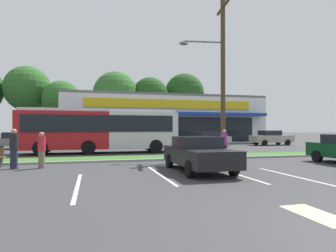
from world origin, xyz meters
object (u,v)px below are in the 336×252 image
object	(u,v)px
car_2	(84,140)
pedestrian_mid	(42,150)
car_1	(207,139)
utility_pole	(221,72)
pedestrian_near_bench	(224,145)
car_3	(271,138)
car_4	(13,140)
city_bus	(101,129)
pedestrian_by_pole	(14,149)
car_0	(198,153)

from	to	relation	value
car_2	pedestrian_mid	world-z (taller)	pedestrian_mid
car_1	pedestrian_mid	size ratio (longest dim) A/B	2.88
utility_pole	pedestrian_near_bench	xyz separation A→B (m)	(-0.69, -1.93, -4.62)
car_1	car_2	world-z (taller)	car_1
utility_pole	car_3	world-z (taller)	utility_pole
utility_pole	car_4	xyz separation A→B (m)	(-14.88, 11.22, -4.74)
utility_pole	city_bus	bearing A→B (deg)	146.53
car_2	car_4	distance (m)	6.09
city_bus	pedestrian_mid	world-z (taller)	city_bus
car_1	pedestrian_near_bench	world-z (taller)	pedestrian_near_bench
city_bus	car_2	size ratio (longest dim) A/B	2.52
car_4	pedestrian_by_pole	bearing A→B (deg)	103.40
city_bus	car_0	xyz separation A→B (m)	(3.76, -10.67, -1.00)
car_2	pedestrian_by_pole	bearing A→B (deg)	-100.98
car_3	car_4	world-z (taller)	car_3
car_0	car_4	distance (m)	20.28
car_0	pedestrian_near_bench	bearing A→B (deg)	141.39
car_4	car_0	bearing A→B (deg)	123.37
car_2	car_1	bearing A→B (deg)	0.15
car_4	pedestrian_by_pole	size ratio (longest dim) A/B	2.29
car_4	car_2	bearing A→B (deg)	177.81
utility_pole	car_0	distance (m)	8.32
pedestrian_by_pole	car_2	bearing A→B (deg)	172.58
car_1	pedestrian_by_pole	xyz separation A→B (m)	(-15.06, -14.00, 0.13)
car_0	pedestrian_mid	bearing A→B (deg)	-112.03
city_bus	car_2	xyz separation A→B (m)	(-1.31, 6.04, -1.02)
city_bus	pedestrian_mid	distance (m)	8.54
pedestrian_mid	pedestrian_near_bench	bearing A→B (deg)	-73.23
city_bus	pedestrian_by_pole	distance (m)	8.93
car_2	pedestrian_near_bench	xyz separation A→B (m)	(8.10, -12.91, 0.14)
city_bus	car_1	world-z (taller)	city_bus
car_1	car_4	world-z (taller)	car_1
pedestrian_near_bench	car_2	bearing A→B (deg)	39.39
city_bus	car_0	size ratio (longest dim) A/B	2.42
utility_pole	car_3	size ratio (longest dim) A/B	2.25
pedestrian_by_pole	pedestrian_mid	size ratio (longest dim) A/B	1.09
pedestrian_by_pole	car_4	bearing A→B (deg)	-163.05
car_4	car_1	bearing A→B (deg)	179.38
car_4	pedestrian_mid	xyz separation A→B (m)	(4.55, -14.27, 0.07)
utility_pole	car_0	bearing A→B (deg)	-123.03
car_3	pedestrian_by_pole	world-z (taller)	pedestrian_by_pole
car_0	car_2	xyz separation A→B (m)	(-5.07, 16.71, -0.01)
car_3	car_4	size ratio (longest dim) A/B	1.11
car_3	pedestrian_by_pole	xyz separation A→B (m)	(-22.63, -13.95, 0.08)
city_bus	car_1	xyz separation A→B (m)	(11.04, 6.07, -0.98)
car_2	pedestrian_by_pole	distance (m)	14.23
pedestrian_by_pole	car_0	bearing A→B (deg)	74.13
car_0	car_3	size ratio (longest dim) A/B	1.03
utility_pole	car_4	distance (m)	19.23
car_0	car_2	world-z (taller)	car_0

